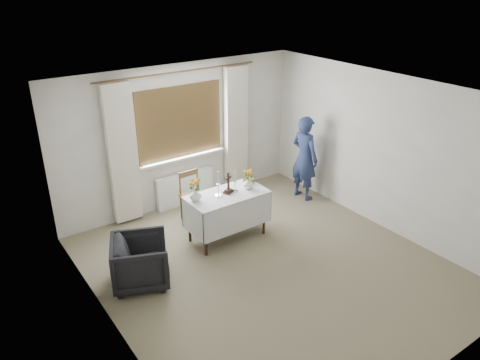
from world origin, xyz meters
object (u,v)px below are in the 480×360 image
Objects in this scene: altar_table at (227,216)px; wooden_chair at (195,197)px; wooden_cross at (228,183)px; flower_vase_right at (248,183)px; flower_vase_left at (195,195)px; armchair at (141,261)px; person at (305,158)px.

altar_table is 0.79m from wooden_chair.
wooden_cross reaches higher than flower_vase_right.
flower_vase_right is (0.88, -0.11, -0.01)m from flower_vase_left.
armchair is 2.24× the size of wooden_cross.
altar_table is at bearing -83.29° from wooden_chair.
wooden_chair is at bearing 99.22° from altar_table.
wooden_cross is at bearing 95.50° from person.
wooden_cross is 1.82× the size of flower_vase_left.
wooden_chair is at bearing -30.80° from armchair.
wooden_cross is (0.05, 0.03, 0.55)m from altar_table.
altar_table is at bearing 96.01° from person.
wooden_cross reaches higher than wooden_chair.
flower_vase_left is (-0.37, -0.69, 0.42)m from wooden_chair.
armchair is at bearing -172.00° from flower_vase_right.
altar_table is at bearing -171.55° from wooden_cross.
wooden_chair is 5.04× the size of flower_vase_right.
wooden_cross reaches higher than flower_vase_left.
person is (2.07, -0.39, 0.35)m from wooden_chair.
altar_table is 6.82× the size of flower_vase_left.
altar_table is 1.45× the size of wooden_chair.
wooden_chair is at bearing 74.01° from person.
altar_table is at bearing 176.41° from flower_vase_right.
wooden_chair is 1.04m from flower_vase_right.
wooden_chair reaches higher than altar_table.
wooden_chair is 0.92m from wooden_cross.
flower_vase_left reaches higher than altar_table.
flower_vase_left is at bearing 170.08° from altar_table.
person is (1.94, 0.38, 0.40)m from altar_table.
person is at bearing -13.31° from wooden_chair.
flower_vase_left is at bearing -120.84° from wooden_chair.
flower_vase_right is at bearing -60.15° from wooden_chair.
armchair is 3.62m from person.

